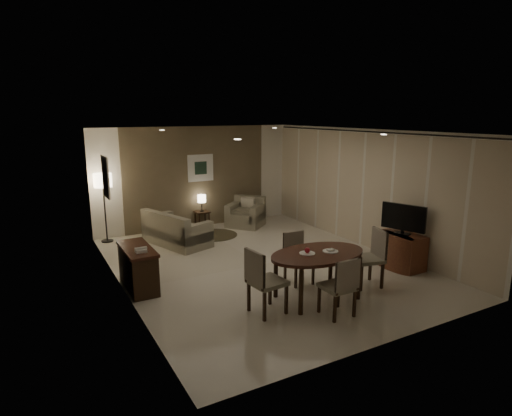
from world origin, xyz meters
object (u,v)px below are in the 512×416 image
console_desk (138,268)px  chair_right (367,258)px  sofa (177,228)px  armchair (245,212)px  chair_near (337,286)px  dining_table (317,276)px  floor_lamp (105,208)px  chair_left (267,281)px  side_table (202,220)px  tv_cabinet (402,250)px  chair_far (299,259)px

console_desk → chair_right: 4.06m
chair_right → sofa: size_ratio=0.61×
armchair → console_desk: bearing=-92.6°
console_desk → chair_near: chair_near is taller
chair_right → armchair: chair_right is taller
dining_table → armchair: (1.10, 4.70, -0.00)m
chair_right → console_desk: bearing=-103.5°
dining_table → sofa: (-1.07, 4.05, -0.00)m
console_desk → floor_lamp: size_ratio=0.72×
dining_table → armchair: same height
chair_left → chair_right: bearing=-94.4°
chair_left → floor_lamp: size_ratio=0.63×
dining_table → side_table: (0.00, 5.12, -0.17)m
side_table → console_desk: bearing=-127.7°
console_desk → dining_table: bearing=-36.6°
floor_lamp → chair_left: bearing=-73.7°
tv_cabinet → floor_lamp: 6.77m
tv_cabinet → chair_near: 2.68m
console_desk → chair_right: (3.61, -1.86, 0.14)m
chair_near → chair_right: size_ratio=0.92×
chair_left → armchair: (2.10, 4.76, -0.12)m
chair_left → chair_near: bearing=-129.3°
console_desk → floor_lamp: (0.02, 3.18, 0.45)m
dining_table → chair_left: size_ratio=1.63×
chair_near → chair_left: chair_left is taller
sofa → side_table: 1.52m
tv_cabinet → side_table: bearing=116.6°
tv_cabinet → dining_table: (-2.38, -0.37, 0.05)m
dining_table → chair_near: 0.65m
chair_right → chair_far: bearing=-111.0°
dining_table → floor_lamp: floor_lamp is taller
console_desk → sofa: sofa is taller
chair_right → armchair: size_ratio=1.15×
console_desk → dining_table: 3.13m
chair_far → sofa: size_ratio=0.55×
dining_table → chair_near: chair_near is taller
dining_table → chair_far: chair_far is taller
console_desk → chair_near: 3.48m
tv_cabinet → chair_left: 3.40m
sofa → armchair: bearing=-92.1°
tv_cabinet → floor_lamp: (-4.87, 4.68, 0.48)m
sofa → chair_far: bearing=-179.4°
chair_left → floor_lamp: floor_lamp is taller
chair_near → armchair: 5.48m
floor_lamp → tv_cabinet: bearing=-43.9°
dining_table → console_desk: bearing=143.4°
chair_far → armchair: bearing=78.2°
tv_cabinet → armchair: size_ratio=1.01×
tv_cabinet → armchair: armchair is taller
chair_far → armchair: 4.14m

